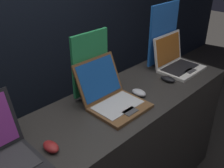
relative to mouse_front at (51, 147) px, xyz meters
The scene contains 9 objects.
wall_back 1.51m from the mouse_front, 69.78° to the left, with size 8.00×0.05×2.80m.
display_counter 0.70m from the mouse_front, ahead, with size 1.97×0.57×0.93m.
mouse_front is the anchor object (origin of this frame).
laptop_middle 0.50m from the mouse_front, ahead, with size 0.32×0.38×0.27m.
mouse_middle 0.71m from the mouse_front, ahead, with size 0.07×0.11×0.04m.
promo_stand_middle 0.59m from the mouse_front, 28.18° to the left, with size 0.28×0.07×0.42m.
laptop_back 1.24m from the mouse_front, ahead, with size 0.35×0.30×0.26m.
mouse_back 1.01m from the mouse_front, ahead, with size 0.06×0.12×0.03m.
promo_stand_back 1.28m from the mouse_front, 10.60° to the left, with size 0.35×0.07×0.49m.
Camera 1 is at (-0.98, -0.68, 1.82)m, focal length 42.00 mm.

